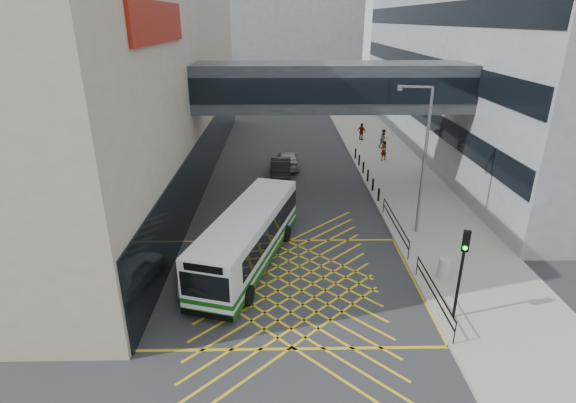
{
  "coord_description": "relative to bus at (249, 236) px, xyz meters",
  "views": [
    {
      "loc": [
        -0.39,
        -18.17,
        11.65
      ],
      "look_at": [
        0.0,
        4.0,
        2.6
      ],
      "focal_mm": 28.0,
      "sensor_mm": 36.0,
      "label": 1
    }
  ],
  "objects": [
    {
      "name": "traffic_light",
      "position": [
        8.71,
        -4.97,
        1.26
      ],
      "size": [
        0.33,
        0.48,
        4.06
      ],
      "rotation": [
        0.0,
        0.0,
        -0.39
      ],
      "color": "black",
      "rests_on": "pavement"
    },
    {
      "name": "pavement",
      "position": [
        10.99,
        12.96,
        -1.46
      ],
      "size": [
        6.0,
        54.0,
        0.16
      ],
      "primitive_type": "cube",
      "color": "#A19C93",
      "rests_on": "ground"
    },
    {
      "name": "building_right",
      "position": [
        25.98,
        21.96,
        8.46
      ],
      "size": [
        24.09,
        44.0,
        20.0
      ],
      "color": "gray",
      "rests_on": "ground"
    },
    {
      "name": "kerb_railings",
      "position": [
        8.14,
        -0.26,
        -0.66
      ],
      "size": [
        0.05,
        12.54,
        1.0
      ],
      "color": "black",
      "rests_on": "pavement"
    },
    {
      "name": "car_dark",
      "position": [
        1.64,
        14.16,
        -0.8
      ],
      "size": [
        1.95,
        4.78,
        1.49
      ],
      "primitive_type": "imported",
      "rotation": [
        0.0,
        0.0,
        3.12
      ],
      "color": "black",
      "rests_on": "ground"
    },
    {
      "name": "box_junction",
      "position": [
        1.99,
        -2.04,
        -1.54
      ],
      "size": [
        12.0,
        9.0,
        0.01
      ],
      "color": "gold",
      "rests_on": "ground"
    },
    {
      "name": "bus",
      "position": [
        0.0,
        0.0,
        0.0
      ],
      "size": [
        5.11,
        10.49,
        2.87
      ],
      "rotation": [
        0.0,
        0.0,
        -0.28
      ],
      "color": "white",
      "rests_on": "ground"
    },
    {
      "name": "pedestrian_a",
      "position": [
        10.59,
        17.39,
        -0.53
      ],
      "size": [
        0.83,
        0.75,
        1.7
      ],
      "primitive_type": "imported",
      "rotation": [
        0.0,
        0.0,
        3.66
      ],
      "color": "gray",
      "rests_on": "pavement"
    },
    {
      "name": "car_white",
      "position": [
        -2.51,
        -1.86,
        -0.86
      ],
      "size": [
        2.62,
        4.57,
        1.37
      ],
      "primitive_type": "imported",
      "rotation": [
        0.0,
        0.0,
        3.35
      ],
      "color": "silver",
      "rests_on": "ground"
    },
    {
      "name": "street_lamp",
      "position": [
        9.29,
        3.23,
        3.34
      ],
      "size": [
        1.88,
        0.59,
        8.29
      ],
      "rotation": [
        0.0,
        0.0,
        -0.19
      ],
      "color": "slate",
      "rests_on": "pavement"
    },
    {
      "name": "pedestrian_c",
      "position": [
        9.87,
        24.45,
        -0.52
      ],
      "size": [
        1.09,
        1.04,
        1.72
      ],
      "primitive_type": "imported",
      "rotation": [
        0.0,
        0.0,
        2.42
      ],
      "color": "gray",
      "rests_on": "pavement"
    },
    {
      "name": "skybridge",
      "position": [
        4.99,
        9.96,
        5.96
      ],
      "size": [
        20.0,
        4.1,
        3.0
      ],
      "color": "#32373C",
      "rests_on": "ground"
    },
    {
      "name": "pedestrian_b",
      "position": [
        11.46,
        21.37,
        -0.49
      ],
      "size": [
        1.0,
        0.78,
        1.79
      ],
      "primitive_type": "imported",
      "rotation": [
        0.0,
        0.0,
        0.36
      ],
      "color": "gray",
      "rests_on": "pavement"
    },
    {
      "name": "bollards",
      "position": [
        8.24,
        12.96,
        -0.93
      ],
      "size": [
        0.14,
        10.14,
        0.9
      ],
      "color": "black",
      "rests_on": "pavement"
    },
    {
      "name": "litter_bin",
      "position": [
        9.36,
        -1.81,
        -0.88
      ],
      "size": [
        0.58,
        0.58,
        1.01
      ],
      "primitive_type": "cylinder",
      "color": "#ADA89E",
      "rests_on": "pavement"
    },
    {
      "name": "ground",
      "position": [
        1.99,
        -2.04,
        -1.54
      ],
      "size": [
        120.0,
        120.0,
        0.0
      ],
      "primitive_type": "plane",
      "color": "#333335"
    },
    {
      "name": "building_whsmith",
      "position": [
        -15.99,
        13.96,
        6.46
      ],
      "size": [
        24.17,
        42.0,
        16.0
      ],
      "color": "#B5A68B",
      "rests_on": "ground"
    },
    {
      "name": "building_far",
      "position": [
        -0.01,
        57.96,
        7.46
      ],
      "size": [
        28.0,
        16.0,
        18.0
      ],
      "primitive_type": "cube",
      "color": "gray",
      "rests_on": "ground"
    },
    {
      "name": "car_silver",
      "position": [
        2.22,
        16.06,
        -0.82
      ],
      "size": [
        1.98,
        4.63,
        1.44
      ],
      "primitive_type": "imported",
      "rotation": [
        0.0,
        0.0,
        3.15
      ],
      "color": "#93959B",
      "rests_on": "ground"
    }
  ]
}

